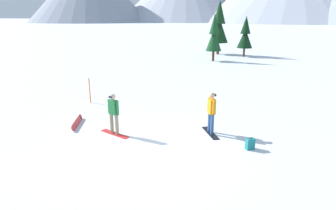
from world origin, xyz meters
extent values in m
plane|color=white|center=(0.00, 0.00, 0.00)|extent=(800.00, 800.00, 0.00)
cube|color=red|center=(-1.96, 0.83, 0.01)|extent=(1.50, 0.89, 0.02)
cylinder|color=gray|center=(-1.82, 0.76, 0.47)|extent=(0.15, 0.15, 0.90)
cylinder|color=gray|center=(-2.11, 0.89, 0.47)|extent=(0.15, 0.15, 0.90)
cube|color=#237238|center=(-1.96, 0.83, 1.22)|extent=(0.46, 0.38, 0.60)
cylinder|color=#237238|center=(-1.73, 0.72, 1.23)|extent=(0.11, 0.11, 0.58)
cylinder|color=#237238|center=(-2.20, 0.94, 1.23)|extent=(0.11, 0.11, 0.58)
sphere|color=tan|center=(-1.96, 0.83, 1.68)|extent=(0.24, 0.24, 0.24)
cube|color=black|center=(-2.02, 0.70, 1.69)|extent=(0.17, 0.11, 0.08)
cube|color=black|center=(2.05, 1.86, 0.01)|extent=(0.90, 1.47, 0.02)
cylinder|color=#335184|center=(1.98, 2.01, 0.47)|extent=(0.15, 0.15, 0.88)
cylinder|color=#335184|center=(2.12, 1.72, 0.47)|extent=(0.15, 0.15, 0.88)
cube|color=orange|center=(2.05, 1.86, 1.23)|extent=(0.39, 0.46, 0.64)
cylinder|color=orange|center=(1.94, 2.10, 1.26)|extent=(0.11, 0.11, 0.58)
cylinder|color=orange|center=(2.16, 1.63, 1.26)|extent=(0.11, 0.11, 0.58)
sphere|color=tan|center=(2.05, 1.86, 1.71)|extent=(0.24, 0.24, 0.24)
cube|color=black|center=(2.17, 1.92, 1.72)|extent=(0.11, 0.17, 0.08)
cube|color=red|center=(-4.12, 1.47, 0.13)|extent=(0.57, 1.55, 0.25)
cylinder|color=red|center=(-4.35, 2.23, 0.13)|extent=(0.19, 0.29, 0.25)
cylinder|color=red|center=(-3.89, 0.71, 0.13)|extent=(0.19, 0.29, 0.25)
cube|color=black|center=(-4.23, 1.69, 0.14)|extent=(0.17, 0.23, 0.16)
cube|color=black|center=(-4.09, 1.23, 0.14)|extent=(0.17, 0.23, 0.16)
cube|color=#1E7A7F|center=(3.66, 0.61, 0.22)|extent=(0.38, 0.33, 0.44)
cube|color=#165B5F|center=(3.60, 0.72, 0.15)|extent=(0.22, 0.17, 0.20)
cylinder|color=black|center=(3.66, 0.61, 0.46)|extent=(0.12, 0.08, 0.02)
cylinder|color=orange|center=(-5.21, 4.93, 0.74)|extent=(0.06, 0.06, 1.48)
cylinder|color=#472D19|center=(0.47, 29.36, 0.75)|extent=(0.34, 0.34, 1.50)
cone|color=#143819|center=(0.47, 29.36, 3.09)|extent=(2.46, 2.46, 3.19)
cone|color=#143819|center=(0.47, 29.36, 5.32)|extent=(1.60, 1.60, 2.92)
cylinder|color=#472D19|center=(0.39, 23.09, 0.57)|extent=(0.26, 0.26, 1.13)
cone|color=#194723|center=(0.39, 23.09, 2.34)|extent=(1.72, 1.72, 2.41)
cone|color=#194723|center=(0.39, 23.09, 4.03)|extent=(1.12, 1.12, 2.21)
cylinder|color=#472D19|center=(3.78, 27.60, 0.54)|extent=(0.24, 0.24, 1.07)
cone|color=black|center=(3.78, 27.60, 2.21)|extent=(1.86, 1.86, 2.28)
cone|color=black|center=(3.78, 27.60, 3.81)|extent=(1.21, 1.21, 2.09)
camera|label=1|loc=(2.94, -10.11, 4.91)|focal=31.45mm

